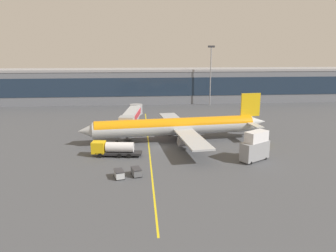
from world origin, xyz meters
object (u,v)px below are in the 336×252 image
object	(u,v)px
main_airliner	(177,126)
pushback_tug	(261,141)
catering_lift	(255,146)
baggage_cart_1	(136,172)
fuel_tanker	(113,149)
baggage_cart_0	(119,174)

from	to	relation	value
main_airliner	pushback_tug	xyz separation A→B (m)	(20.19, -5.11, -3.03)
main_airliner	catering_lift	bearing A→B (deg)	-47.75
baggage_cart_1	fuel_tanker	bearing A→B (deg)	113.34
main_airliner	pushback_tug	size ratio (longest dim) A/B	11.54
catering_lift	pushback_tug	xyz separation A→B (m)	(5.52, 11.03, -2.22)
main_airliner	fuel_tanker	distance (m)	18.65
baggage_cart_0	pushback_tug	bearing A→B (deg)	28.51
fuel_tanker	baggage_cart_1	bearing A→B (deg)	-66.66
baggage_cart_0	baggage_cart_1	size ratio (longest dim) A/B	1.00
baggage_cart_0	fuel_tanker	bearing A→B (deg)	98.92
fuel_tanker	baggage_cart_0	size ratio (longest dim) A/B	3.74
fuel_tanker	pushback_tug	size ratio (longest dim) A/B	2.61
catering_lift	pushback_tug	size ratio (longest dim) A/B	1.68
baggage_cart_0	baggage_cart_1	bearing A→B (deg)	14.22
pushback_tug	baggage_cart_1	xyz separation A→B (m)	(-30.25, -17.33, -0.07)
baggage_cart_1	catering_lift	bearing A→B (deg)	14.29
main_airliner	catering_lift	xyz separation A→B (m)	(14.67, -16.14, -0.82)
catering_lift	pushback_tug	world-z (taller)	catering_lift
main_airliner	pushback_tug	world-z (taller)	main_airliner
main_airliner	baggage_cart_0	distance (m)	26.88
baggage_cart_0	baggage_cart_1	world-z (taller)	same
pushback_tug	baggage_cart_0	world-z (taller)	baggage_cart_0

